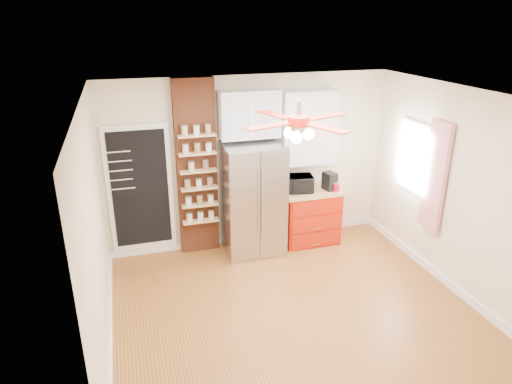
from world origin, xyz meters
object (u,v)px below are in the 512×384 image
object	(u,v)px
coffee_maker	(330,181)
red_cabinet	(309,215)
toaster_oven	(297,184)
ceiling_fan	(299,121)
pantry_jar_oats	(191,167)
canister_left	(336,188)
fridge	(253,199)

from	to	relation	value
coffee_maker	red_cabinet	bearing A→B (deg)	157.21
coffee_maker	toaster_oven	bearing A→B (deg)	162.11
ceiling_fan	pantry_jar_oats	size ratio (longest dim) A/B	10.43
ceiling_fan	red_cabinet	bearing A→B (deg)	61.29
red_cabinet	canister_left	xyz separation A→B (m)	(0.37, -0.17, 0.51)
ceiling_fan	canister_left	xyz separation A→B (m)	(1.29, 1.51, -1.46)
canister_left	pantry_jar_oats	world-z (taller)	pantry_jar_oats
fridge	canister_left	world-z (taller)	fridge
red_cabinet	coffee_maker	distance (m)	0.66
red_cabinet	fridge	bearing A→B (deg)	-177.05
red_cabinet	ceiling_fan	size ratio (longest dim) A/B	0.67
red_cabinet	ceiling_fan	bearing A→B (deg)	-118.71
fridge	canister_left	bearing A→B (deg)	-5.31
red_cabinet	canister_left	bearing A→B (deg)	-25.26
toaster_oven	canister_left	bearing A→B (deg)	-6.45
coffee_maker	canister_left	world-z (taller)	coffee_maker
coffee_maker	pantry_jar_oats	xyz separation A→B (m)	(-2.17, 0.15, 0.40)
coffee_maker	canister_left	xyz separation A→B (m)	(0.07, -0.11, -0.08)
fridge	toaster_oven	world-z (taller)	fridge
canister_left	pantry_jar_oats	size ratio (longest dim) A/B	0.93
canister_left	pantry_jar_oats	distance (m)	2.31
fridge	coffee_maker	world-z (taller)	fridge
fridge	pantry_jar_oats	xyz separation A→B (m)	(-0.90, 0.13, 0.56)
toaster_oven	pantry_jar_oats	world-z (taller)	pantry_jar_oats
fridge	toaster_oven	bearing A→B (deg)	4.03
ceiling_fan	toaster_oven	distance (m)	2.29
pantry_jar_oats	toaster_oven	bearing A→B (deg)	-2.71
red_cabinet	ceiling_fan	xyz separation A→B (m)	(-0.92, -1.68, 1.97)
toaster_oven	pantry_jar_oats	distance (m)	1.70
toaster_oven	coffee_maker	distance (m)	0.53
ceiling_fan	pantry_jar_oats	distance (m)	2.23
coffee_maker	pantry_jar_oats	bearing A→B (deg)	165.57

